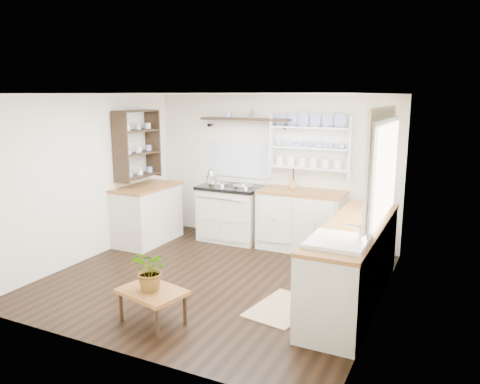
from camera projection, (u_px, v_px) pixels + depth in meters
name	position (u px, v px, depth m)	size (l,w,h in m)	color
floor	(215.00, 279.00, 5.93)	(4.00, 3.80, 0.01)	black
wall_back	(272.00, 168.00, 7.37)	(4.00, 0.02, 2.30)	silver
wall_right	(383.00, 207.00, 4.85)	(0.02, 3.80, 2.30)	silver
wall_left	(89.00, 178.00, 6.55)	(0.02, 3.80, 2.30)	silver
ceiling	(213.00, 94.00, 5.46)	(4.00, 3.80, 0.01)	white
window	(383.00, 165.00, 4.92)	(0.08, 1.55, 1.22)	white
aga_cooker	(231.00, 212.00, 7.47)	(0.98, 0.69, 0.91)	beige
back_cabinets	(301.00, 219.00, 7.00)	(1.27, 0.63, 0.90)	beige
right_cabinets	(353.00, 262.00, 5.21)	(0.62, 2.43, 0.90)	beige
belfast_sink	(337.00, 253.00, 4.47)	(0.55, 0.60, 0.45)	white
left_cabinets	(148.00, 213.00, 7.35)	(0.62, 1.13, 0.90)	beige
plate_rack	(312.00, 145.00, 6.98)	(1.20, 0.22, 0.90)	white
high_shelf	(246.00, 120.00, 7.28)	(1.50, 0.29, 0.16)	black
left_shelving	(137.00, 144.00, 7.19)	(0.28, 0.80, 1.05)	black
kettle	(211.00, 176.00, 7.36)	(0.16, 0.16, 0.20)	silver
utensil_crock	(293.00, 184.00, 7.04)	(0.11, 0.11, 0.12)	#A76E3D
center_table	(152.00, 294.00, 4.73)	(0.74, 0.60, 0.36)	brown
potted_plant	(151.00, 270.00, 4.68)	(0.38, 0.33, 0.43)	#3F7233
floor_rug	(282.00, 308.00, 5.10)	(0.55, 0.85, 0.02)	#937A55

